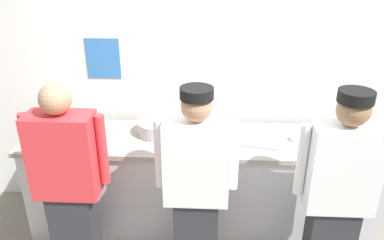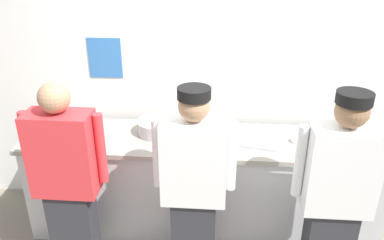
{
  "view_description": "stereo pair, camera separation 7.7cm",
  "coord_description": "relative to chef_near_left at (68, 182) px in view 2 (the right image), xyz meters",
  "views": [
    {
      "loc": [
        0.06,
        -2.58,
        2.45
      ],
      "look_at": [
        -0.09,
        0.36,
        1.11
      ],
      "focal_mm": 35.76,
      "sensor_mm": 36.0,
      "label": 1
    },
    {
      "loc": [
        0.14,
        -2.57,
        2.45
      ],
      "look_at": [
        -0.09,
        0.36,
        1.11
      ],
      "focal_mm": 35.76,
      "sensor_mm": 36.0,
      "label": 2
    }
  ],
  "objects": [
    {
      "name": "plate_stack_front",
      "position": [
        2.1,
        0.53,
        0.1
      ],
      "size": [
        0.23,
        0.23,
        0.07
      ],
      "color": "white",
      "rests_on": "prep_counter"
    },
    {
      "name": "chefs_knife",
      "position": [
        0.92,
        0.68,
        0.07
      ],
      "size": [
        0.28,
        0.03,
        0.02
      ],
      "color": "#B7BABF",
      "rests_on": "prep_counter"
    },
    {
      "name": "squeeze_bottle_primary",
      "position": [
        -0.23,
        0.54,
        0.17
      ],
      "size": [
        0.06,
        0.06,
        0.21
      ],
      "color": "orange",
      "rests_on": "prep_counter"
    },
    {
      "name": "deli_cup",
      "position": [
        -0.08,
        0.85,
        0.12
      ],
      "size": [
        0.09,
        0.09,
        0.11
      ],
      "primitive_type": "cylinder",
      "color": "white",
      "rests_on": "prep_counter"
    },
    {
      "name": "squeeze_bottle_secondary",
      "position": [
        -0.01,
        0.63,
        0.17
      ],
      "size": [
        0.06,
        0.06,
        0.21
      ],
      "color": "orange",
      "rests_on": "prep_counter"
    },
    {
      "name": "chef_center",
      "position": [
        0.93,
        -0.0,
        0.0
      ],
      "size": [
        0.59,
        0.24,
        1.63
      ],
      "color": "#2D2D33",
      "rests_on": "ground"
    },
    {
      "name": "wall_back",
      "position": [
        0.96,
        1.13,
        0.51
      ],
      "size": [
        4.89,
        0.11,
        2.75
      ],
      "color": "white",
      "rests_on": "ground"
    },
    {
      "name": "ramekin_yellow_sauce",
      "position": [
        1.76,
        0.65,
        0.09
      ],
      "size": [
        0.09,
        0.09,
        0.04
      ],
      "color": "white",
      "rests_on": "prep_counter"
    },
    {
      "name": "mixing_bowl_steel",
      "position": [
        0.56,
        0.73,
        0.13
      ],
      "size": [
        0.36,
        0.36,
        0.12
      ],
      "primitive_type": "cylinder",
      "color": "#B7BABF",
      "rests_on": "prep_counter"
    },
    {
      "name": "chef_near_left",
      "position": [
        0.0,
        0.0,
        0.0
      ],
      "size": [
        0.6,
        0.24,
        1.64
      ],
      "color": "#2D2D33",
      "rests_on": "ground"
    },
    {
      "name": "chef_far_right",
      "position": [
        1.92,
        -0.05,
        0.01
      ],
      "size": [
        0.6,
        0.24,
        1.65
      ],
      "color": "#2D2D33",
      "rests_on": "ground"
    },
    {
      "name": "ramekin_green_sauce",
      "position": [
        -0.35,
        0.51,
        0.09
      ],
      "size": [
        0.1,
        0.1,
        0.05
      ],
      "color": "white",
      "rests_on": "prep_counter"
    },
    {
      "name": "sheet_tray",
      "position": [
        1.36,
        0.64,
        0.08
      ],
      "size": [
        0.53,
        0.37,
        0.02
      ],
      "primitive_type": "cube",
      "rotation": [
        0.0,
        0.0,
        -0.17
      ],
      "color": "#B7BABF",
      "rests_on": "prep_counter"
    },
    {
      "name": "prep_counter",
      "position": [
        0.96,
        0.65,
        -0.4
      ],
      "size": [
        3.12,
        0.69,
        0.93
      ],
      "color": "silver",
      "rests_on": "ground"
    }
  ]
}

